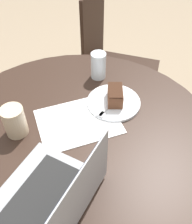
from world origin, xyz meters
name	(u,v)px	position (x,y,z in m)	size (l,w,h in m)	color
ground_plane	(84,223)	(0.00, 0.00, 0.00)	(12.00, 12.00, 0.00)	gray
dining_table	(78,162)	(0.00, 0.00, 0.62)	(1.05, 1.05, 0.77)	black
chair	(112,66)	(-0.13, -0.82, 0.50)	(0.51, 0.51, 0.98)	black
paper_document	(77,121)	(0.00, -0.08, 0.78)	(0.36, 0.32, 0.00)	white
plate	(114,102)	(-0.13, -0.18, 0.78)	(0.21, 0.21, 0.01)	silver
cake_slice	(115,95)	(-0.14, -0.19, 0.82)	(0.06, 0.10, 0.06)	brown
fork	(108,106)	(-0.11, -0.15, 0.79)	(0.10, 0.16, 0.00)	silver
coffee_glass	(15,121)	(0.21, -0.02, 0.83)	(0.08, 0.08, 0.11)	#C6AD89
water_glass	(98,66)	(-0.06, -0.35, 0.83)	(0.07, 0.07, 0.12)	silver
laptop	(48,200)	(0.05, 0.26, 0.81)	(0.37, 0.41, 0.23)	gray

